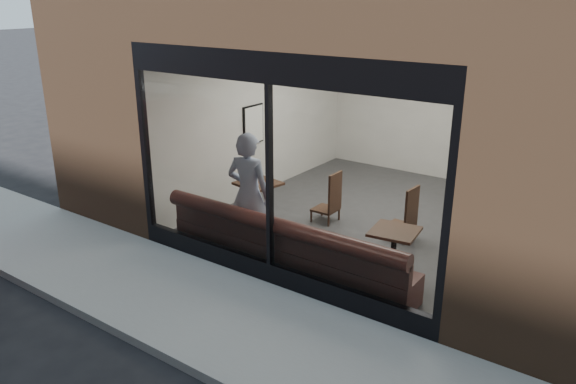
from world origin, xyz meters
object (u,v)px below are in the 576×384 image
Objects in this scene: banquette at (287,257)px; cafe_chair_left at (325,209)px; cafe_table_left at (258,183)px; cafe_chair_right at (400,226)px; cafe_table_right at (395,232)px; person at (249,194)px.

cafe_chair_left is (-0.55, 1.94, 0.01)m from banquette.
cafe_table_left is 1.61× the size of cafe_chair_right.
banquette is 2.02m from cafe_chair_left.
banquette is at bearing -153.22° from cafe_table_right.
cafe_chair_left is at bearing 6.05° from cafe_chair_right.
cafe_chair_left is (0.31, 1.74, -0.73)m from person.
banquette reaches higher than cafe_chair_left.
banquette is 1.60m from cafe_table_right.
cafe_chair_left is 1.41m from cafe_chair_right.
person is at bearing 79.39° from cafe_chair_left.
person reaches higher than banquette.
cafe_table_left is at bearing 169.46° from cafe_table_right.
banquette is at bearing 70.34° from cafe_chair_right.
cafe_chair_right is (2.34, 0.79, -0.50)m from cafe_table_left.
person reaches higher than cafe_chair_left.
cafe_chair_right is (-0.50, 1.32, -0.50)m from cafe_table_right.
cafe_chair_right is at bearing 66.99° from banquette.
cafe_chair_right is at bearing 18.62° from cafe_table_left.
cafe_table_left is 1.29m from cafe_chair_left.
cafe_table_right is at bearing -177.99° from person.
cafe_table_left is 2.90m from cafe_table_right.
cafe_table_right is (1.35, 0.68, 0.52)m from banquette.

